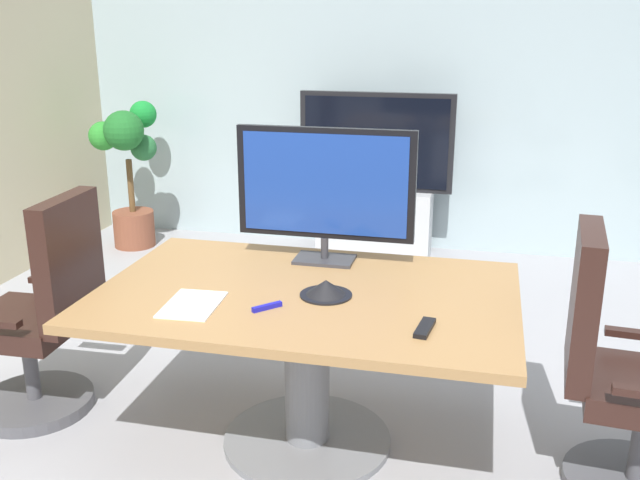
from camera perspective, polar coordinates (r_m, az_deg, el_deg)
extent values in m
plane|color=#99999E|center=(3.29, -1.98, -16.89)|extent=(7.39, 7.39, 0.00)
cube|color=#9EB2B7|center=(5.88, 6.31, 12.70)|extent=(5.37, 0.10, 2.76)
cube|color=olive|center=(3.04, -1.09, -4.43)|extent=(1.77, 1.15, 0.04)
cylinder|color=slate|center=(3.20, -1.05, -10.61)|extent=(0.20, 0.20, 0.70)
cylinder|color=slate|center=(3.37, -1.02, -15.66)|extent=(0.76, 0.76, 0.03)
cylinder|color=#4C4C51|center=(3.88, -21.82, -11.99)|extent=(0.56, 0.56, 0.06)
cylinder|color=#4C4C51|center=(3.79, -22.18, -9.21)|extent=(0.07, 0.07, 0.36)
cube|color=black|center=(3.70, -22.57, -6.15)|extent=(0.50, 0.50, 0.10)
cube|color=black|center=(3.44, -19.46, -1.62)|extent=(0.11, 0.46, 0.60)
cube|color=black|center=(3.85, -20.43, -3.08)|extent=(0.28, 0.06, 0.03)
cylinder|color=#4C4C51|center=(3.23, 24.28, -14.34)|extent=(0.07, 0.07, 0.36)
cube|color=black|center=(2.96, 20.41, -4.82)|extent=(0.13, 0.46, 0.60)
cube|color=black|center=(3.30, 24.27, -6.93)|extent=(0.28, 0.07, 0.03)
cube|color=#333338|center=(3.39, 0.37, -1.57)|extent=(0.28, 0.18, 0.02)
cylinder|color=#333338|center=(3.38, 0.37, -0.64)|extent=(0.04, 0.04, 0.10)
cube|color=black|center=(3.30, 0.43, 4.54)|extent=(0.84, 0.04, 0.52)
cube|color=navy|center=(3.29, 0.35, 4.47)|extent=(0.77, 0.01, 0.47)
cube|color=#B7BABC|center=(5.75, 4.40, 1.43)|extent=(0.90, 0.36, 0.55)
cube|color=black|center=(5.58, 4.52, 7.84)|extent=(1.20, 0.06, 0.76)
cube|color=black|center=(5.55, 4.47, 7.78)|extent=(1.12, 0.01, 0.69)
cylinder|color=brown|center=(6.20, -14.66, 0.90)|extent=(0.34, 0.34, 0.30)
cylinder|color=brown|center=(6.11, -14.93, 4.22)|extent=(0.05, 0.05, 0.44)
sphere|color=#266433|center=(6.00, -13.96, 7.19)|extent=(0.21, 0.21, 0.21)
sphere|color=#17832E|center=(6.17, -13.99, 9.75)|extent=(0.22, 0.22, 0.22)
sphere|color=#27651F|center=(6.16, -15.71, 8.46)|extent=(0.21, 0.21, 0.21)
sphere|color=#2A852B|center=(5.98, -16.97, 7.98)|extent=(0.23, 0.23, 0.23)
sphere|color=#1E6426|center=(5.84, -15.45, 8.45)|extent=(0.31, 0.31, 0.31)
cone|color=black|center=(2.97, 0.48, -3.86)|extent=(0.19, 0.19, 0.07)
cylinder|color=black|center=(2.98, 0.48, -4.42)|extent=(0.22, 0.22, 0.01)
cube|color=black|center=(2.69, 8.39, -6.98)|extent=(0.07, 0.18, 0.02)
cube|color=#1919A5|center=(2.85, -4.27, -5.36)|extent=(0.10, 0.11, 0.02)
cube|color=white|center=(2.93, -10.19, -5.11)|extent=(0.23, 0.31, 0.01)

